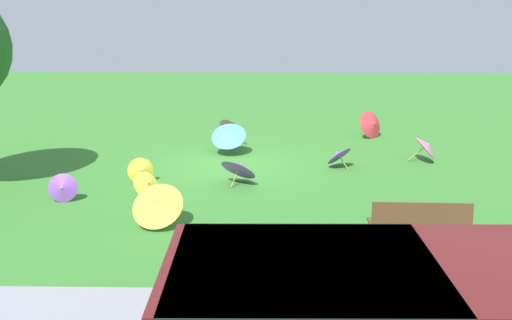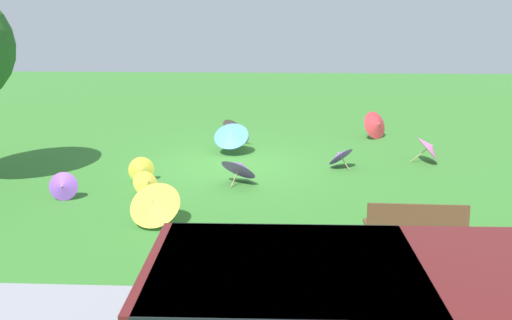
{
  "view_description": "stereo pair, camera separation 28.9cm",
  "coord_description": "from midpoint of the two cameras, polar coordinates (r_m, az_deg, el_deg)",
  "views": [
    {
      "loc": [
        -0.96,
        13.04,
        3.9
      ],
      "look_at": [
        -0.75,
        1.66,
        0.6
      ],
      "focal_mm": 36.94,
      "sensor_mm": 36.0,
      "label": 1
    },
    {
      "loc": [
        -1.25,
        13.03,
        3.9
      ],
      "look_at": [
        -0.75,
        1.66,
        0.6
      ],
      "focal_mm": 36.94,
      "sensor_mm": 36.0,
      "label": 2
    }
  ],
  "objects": [
    {
      "name": "ground",
      "position": [
        13.65,
        -3.61,
        -0.47
      ],
      "size": [
        40.0,
        40.0,
        0.0
      ],
      "primitive_type": "plane",
      "color": "#387A2D"
    },
    {
      "name": "van_dark",
      "position": [
        5.59,
        11.66,
        -16.53
      ],
      "size": [
        4.63,
        2.18,
        1.53
      ],
      "color": "#591919",
      "rests_on": "ground"
    },
    {
      "name": "park_bench",
      "position": [
        9.06,
        16.36,
        -6.8
      ],
      "size": [
        1.61,
        0.52,
        0.9
      ],
      "color": "brown",
      "rests_on": "ground"
    },
    {
      "name": "parasol_purple_0",
      "position": [
        13.42,
        8.26,
        0.61
      ],
      "size": [
        0.88,
        0.89,
        0.62
      ],
      "color": "tan",
      "rests_on": "ground"
    },
    {
      "name": "parasol_red_0",
      "position": [
        16.69,
        12.01,
        3.85
      ],
      "size": [
        1.02,
        0.96,
        0.88
      ],
      "color": "tan",
      "rests_on": "ground"
    },
    {
      "name": "parasol_blue_1",
      "position": [
        14.47,
        -3.58,
        2.77
      ],
      "size": [
        1.07,
        1.0,
        0.89
      ],
      "color": "tan",
      "rests_on": "ground"
    },
    {
      "name": "parasol_pink_1",
      "position": [
        15.62,
        -2.95,
        3.3
      ],
      "size": [
        1.12,
        1.08,
        0.86
      ],
      "color": "tan",
      "rests_on": "ground"
    },
    {
      "name": "parasol_yellow_0",
      "position": [
        9.88,
        -11.54,
        -4.72
      ],
      "size": [
        1.07,
        0.96,
        0.8
      ],
      "color": "tan",
      "rests_on": "ground"
    },
    {
      "name": "parasol_yellow_1",
      "position": [
        11.53,
        -12.41,
        -2.53
      ],
      "size": [
        0.71,
        0.73,
        0.56
      ],
      "color": "tan",
      "rests_on": "ground"
    },
    {
      "name": "parasol_purple_1",
      "position": [
        11.68,
        -20.93,
        -2.86
      ],
      "size": [
        0.63,
        0.62,
        0.61
      ],
      "color": "tan",
      "rests_on": "ground"
    },
    {
      "name": "parasol_yellow_2",
      "position": [
        12.4,
        -13.02,
        -1.14
      ],
      "size": [
        0.63,
        0.55,
        0.6
      ],
      "color": "tan",
      "rests_on": "ground"
    },
    {
      "name": "parasol_pink_2",
      "position": [
        14.45,
        17.42,
        1.47
      ],
      "size": [
        0.81,
        0.83,
        0.78
      ],
      "color": "tan",
      "rests_on": "ground"
    },
    {
      "name": "parasol_purple_2",
      "position": [
        12.03,
        -2.48,
        -0.75
      ],
      "size": [
        1.1,
        1.07,
        0.74
      ],
      "color": "tan",
      "rests_on": "ground"
    }
  ]
}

